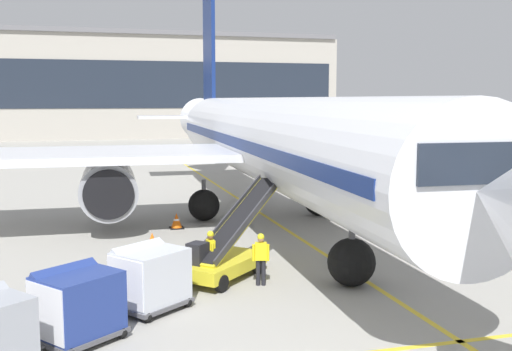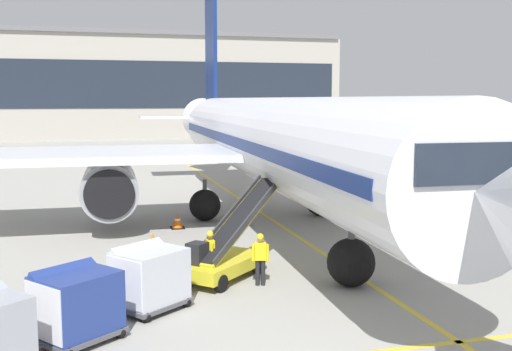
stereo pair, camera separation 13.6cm
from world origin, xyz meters
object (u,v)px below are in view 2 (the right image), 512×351
at_px(baggage_cart_lead, 148,276).
at_px(baggage_cart_second, 75,303).
at_px(parked_airplane, 269,141).
at_px(ground_crew_by_loader, 210,253).
at_px(belt_loader, 225,252).
at_px(safety_cone_engine_keepout, 153,242).
at_px(ground_crew_by_carts, 260,256).
at_px(safety_cone_wingtip, 177,221).

height_order(baggage_cart_lead, baggage_cart_second, same).
bearing_deg(baggage_cart_second, parked_airplane, 56.07).
height_order(baggage_cart_second, ground_crew_by_loader, baggage_cart_second).
bearing_deg(belt_loader, baggage_cart_second, -137.22).
bearing_deg(ground_crew_by_loader, safety_cone_engine_keepout, 107.53).
xyz_separation_m(baggage_cart_second, ground_crew_by_loader, (4.26, 4.14, -0.00)).
relative_size(ground_crew_by_carts, safety_cone_wingtip, 2.38).
xyz_separation_m(belt_loader, ground_crew_by_carts, (0.91, -1.19, 0.10)).
distance_m(ground_crew_by_loader, safety_cone_engine_keepout, 4.88).
bearing_deg(ground_crew_by_loader, baggage_cart_lead, -135.52).
bearing_deg(baggage_cart_second, ground_crew_by_loader, 44.12).
xyz_separation_m(baggage_cart_lead, baggage_cart_second, (-2.01, -1.92, 0.00)).
bearing_deg(safety_cone_engine_keepout, baggage_cart_lead, -96.66).
relative_size(safety_cone_engine_keepout, safety_cone_wingtip, 1.08).
bearing_deg(ground_crew_by_carts, baggage_cart_lead, -159.79).
relative_size(baggage_cart_lead, baggage_cart_second, 1.00).
relative_size(belt_loader, ground_crew_by_carts, 2.63).
relative_size(belt_loader, baggage_cart_second, 1.73).
relative_size(ground_crew_by_loader, safety_cone_wingtip, 2.38).
height_order(parked_airplane, safety_cone_wingtip, parked_airplane).
bearing_deg(baggage_cart_lead, safety_cone_engine_keepout, 83.34).
height_order(parked_airplane, baggage_cart_second, parked_airplane).
bearing_deg(parked_airplane, safety_cone_wingtip, -174.76).
bearing_deg(baggage_cart_lead, safety_cone_wingtip, 77.81).
height_order(ground_crew_by_carts, safety_cone_engine_keepout, ground_crew_by_carts).
xyz_separation_m(baggage_cart_lead, safety_cone_engine_keepout, (0.80, 6.84, -0.61)).
relative_size(belt_loader, ground_crew_by_loader, 2.63).
relative_size(baggage_cart_lead, ground_crew_by_carts, 1.52).
distance_m(belt_loader, ground_crew_by_loader, 0.71).
distance_m(baggage_cart_second, safety_cone_engine_keepout, 9.21).
bearing_deg(ground_crew_by_loader, belt_loader, 31.33).
bearing_deg(baggage_cart_second, baggage_cart_lead, 43.72).
height_order(parked_airplane, belt_loader, parked_airplane).
height_order(parked_airplane, baggage_cart_lead, parked_airplane).
relative_size(parked_airplane, ground_crew_by_loader, 25.68).
xyz_separation_m(parked_airplane, safety_cone_wingtip, (-4.64, -0.43, -3.67)).
xyz_separation_m(belt_loader, safety_cone_engine_keepout, (-2.06, 4.25, -0.51)).
bearing_deg(baggage_cart_second, safety_cone_wingtip, 71.31).
bearing_deg(parked_airplane, ground_crew_by_carts, -107.85).
distance_m(ground_crew_by_loader, ground_crew_by_carts, 1.72).
height_order(belt_loader, baggage_cart_lead, belt_loader).
bearing_deg(ground_crew_by_loader, parked_airplane, 62.83).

